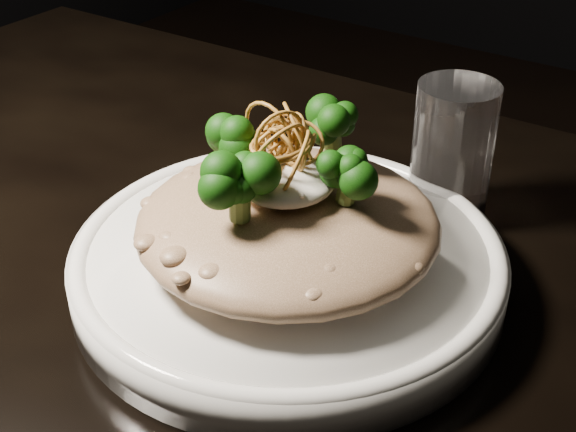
% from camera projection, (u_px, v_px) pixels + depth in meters
% --- Properties ---
extents(table, '(1.10, 0.80, 0.75)m').
position_uv_depth(table, '(188.00, 391.00, 0.58)').
color(table, black).
rests_on(table, ground).
extents(plate, '(0.29, 0.29, 0.03)m').
position_uv_depth(plate, '(288.00, 265.00, 0.55)').
color(plate, white).
rests_on(plate, table).
extents(risotto, '(0.20, 0.20, 0.04)m').
position_uv_depth(risotto, '(288.00, 223.00, 0.52)').
color(risotto, brown).
rests_on(risotto, plate).
extents(broccoli, '(0.13, 0.13, 0.05)m').
position_uv_depth(broccoli, '(286.00, 153.00, 0.51)').
color(broccoli, black).
rests_on(broccoli, risotto).
extents(cheese, '(0.06, 0.06, 0.02)m').
position_uv_depth(cheese, '(285.00, 181.00, 0.51)').
color(cheese, white).
rests_on(cheese, risotto).
extents(shallots, '(0.06, 0.06, 0.04)m').
position_uv_depth(shallots, '(286.00, 132.00, 0.50)').
color(shallots, brown).
rests_on(shallots, cheese).
extents(drinking_glass, '(0.06, 0.06, 0.11)m').
position_uv_depth(drinking_glass, '(452.00, 152.00, 0.61)').
color(drinking_glass, white).
rests_on(drinking_glass, table).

